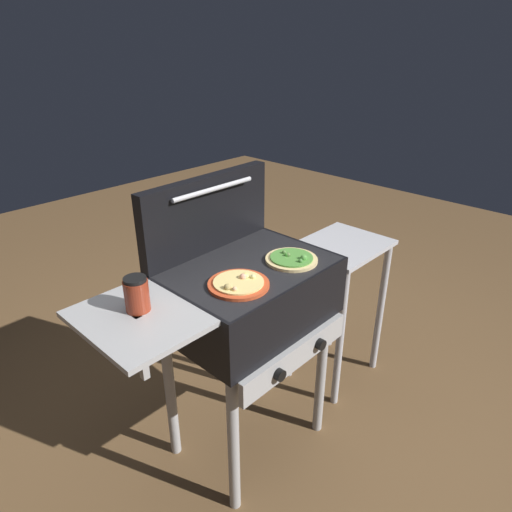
# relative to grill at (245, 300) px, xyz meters

# --- Properties ---
(ground_plane) EXTENTS (8.00, 8.00, 0.00)m
(ground_plane) POSITION_rel_grill_xyz_m (0.01, 0.00, -0.76)
(ground_plane) COLOR brown
(grill) EXTENTS (0.96, 0.53, 0.90)m
(grill) POSITION_rel_grill_xyz_m (0.00, 0.00, 0.00)
(grill) COLOR black
(grill) RESTS_ON ground_plane
(grill_lid_open) EXTENTS (0.63, 0.09, 0.30)m
(grill_lid_open) POSITION_rel_grill_xyz_m (0.01, 0.22, 0.30)
(grill_lid_open) COLOR black
(grill_lid_open) RESTS_ON grill
(pizza_veggie) EXTENTS (0.20, 0.20, 0.04)m
(pizza_veggie) POSITION_rel_grill_xyz_m (0.16, -0.10, 0.15)
(pizza_veggie) COLOR #E0C17F
(pizza_veggie) RESTS_ON grill
(pizza_cheese) EXTENTS (0.21, 0.21, 0.04)m
(pizza_cheese) POSITION_rel_grill_xyz_m (-0.12, -0.09, 0.15)
(pizza_cheese) COLOR #C64723
(pizza_cheese) RESTS_ON grill
(sauce_jar) EXTENTS (0.08, 0.08, 0.11)m
(sauce_jar) POSITION_rel_grill_xyz_m (-0.44, 0.03, 0.20)
(sauce_jar) COLOR maroon
(sauce_jar) RESTS_ON grill
(prep_table) EXTENTS (0.44, 0.36, 0.78)m
(prep_table) POSITION_rel_grill_xyz_m (0.67, 0.00, -0.21)
(prep_table) COLOR #B2B2B7
(prep_table) RESTS_ON ground_plane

